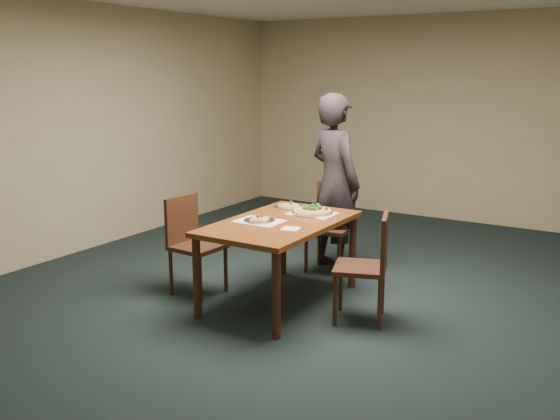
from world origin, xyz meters
The scene contains 13 objects.
ground centered at (0.00, 0.00, 0.00)m, with size 8.00×8.00×0.00m, color black.
room_shell centered at (0.00, 0.00, 1.74)m, with size 8.00×8.00×8.00m.
dining_table centered at (-0.17, 0.02, 0.66)m, with size 0.90×1.50×0.75m.
chair_far centered at (-0.22, 1.13, 0.52)m, with size 0.47×0.47×0.91m.
chair_left centered at (-1.02, -0.19, 0.52)m, with size 0.44×0.44×0.91m.
chair_right centered at (0.68, 0.04, 0.52)m, with size 0.53×0.53×0.91m.
diner centered at (-0.22, 1.16, 0.92)m, with size 0.67×0.44×1.83m, color black.
placemat_main centered at (-0.08, 0.43, 0.75)m, with size 0.42×0.32×0.00m, color white.
placemat_near centered at (-0.33, -0.08, 0.75)m, with size 0.40×0.30×0.00m, color white.
pizza_pan centered at (-0.08, 0.43, 0.78)m, with size 0.39×0.39×0.08m.
slice_plate_near centered at (-0.33, -0.08, 0.76)m, with size 0.28×0.28×0.06m.
slice_plate_far centered at (-0.40, 0.55, 0.76)m, with size 0.28×0.28×0.06m.
napkin centered at (0.05, -0.18, 0.75)m, with size 0.14×0.14×0.01m, color white.
Camera 1 is at (2.62, -4.53, 2.04)m, focal length 40.00 mm.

